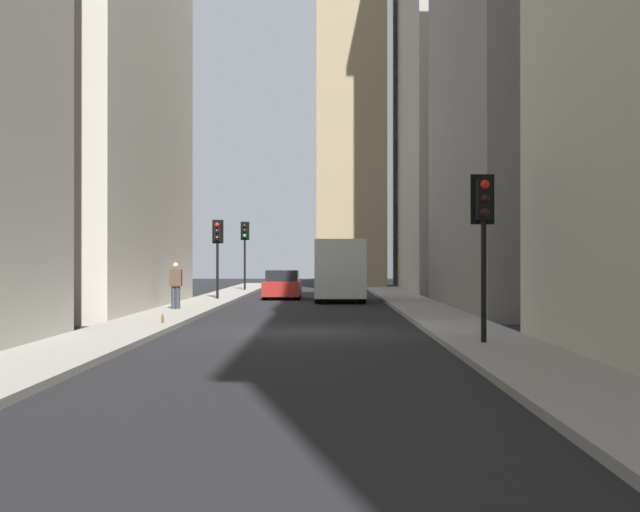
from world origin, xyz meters
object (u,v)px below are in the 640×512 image
(sedan_red, at_px, (282,285))
(traffic_light_far_junction, at_px, (245,240))
(delivery_truck, at_px, (340,270))
(traffic_light_foreground, at_px, (484,219))
(traffic_light_midblock, at_px, (217,241))
(pedestrian, at_px, (176,284))
(discarded_bottle, at_px, (163,319))

(sedan_red, bearing_deg, traffic_light_far_junction, 16.67)
(delivery_truck, height_order, sedan_red, delivery_truck)
(traffic_light_foreground, bearing_deg, delivery_truck, 7.22)
(delivery_truck, relative_size, traffic_light_far_junction, 1.58)
(sedan_red, height_order, traffic_light_midblock, traffic_light_midblock)
(traffic_light_midblock, distance_m, pedestrian, 8.84)
(traffic_light_midblock, xyz_separation_m, traffic_light_far_junction, (12.10, -0.15, 0.32))
(traffic_light_foreground, xyz_separation_m, discarded_bottle, (5.85, 8.07, -2.58))
(delivery_truck, xyz_separation_m, discarded_bottle, (-16.39, 5.26, -1.21))
(sedan_red, height_order, traffic_light_far_junction, traffic_light_far_junction)
(delivery_truck, bearing_deg, pedestrian, 146.01)
(pedestrian, xyz_separation_m, discarded_bottle, (-7.31, -0.87, -0.82))
(sedan_red, xyz_separation_m, discarded_bottle, (-19.05, 2.46, -0.42))
(traffic_light_midblock, xyz_separation_m, discarded_bottle, (-15.97, -0.40, -2.57))
(delivery_truck, height_order, traffic_light_far_junction, traffic_light_far_junction)
(traffic_light_far_junction, bearing_deg, pedestrian, 178.28)
(delivery_truck, distance_m, discarded_bottle, 17.25)
(discarded_bottle, bearing_deg, pedestrian, 6.76)
(traffic_light_midblock, distance_m, traffic_light_far_junction, 12.10)
(traffic_light_midblock, height_order, traffic_light_far_junction, traffic_light_far_junction)
(sedan_red, distance_m, traffic_light_foreground, 25.62)
(traffic_light_foreground, height_order, traffic_light_far_junction, traffic_light_far_junction)
(traffic_light_foreground, relative_size, traffic_light_far_junction, 0.90)
(traffic_light_midblock, bearing_deg, pedestrian, 176.90)
(traffic_light_midblock, bearing_deg, delivery_truck, -85.72)
(delivery_truck, bearing_deg, traffic_light_foreground, -172.78)
(sedan_red, height_order, pedestrian, pedestrian)
(traffic_light_foreground, height_order, discarded_bottle, traffic_light_foreground)
(traffic_light_far_junction, bearing_deg, delivery_truck, -154.78)
(traffic_light_midblock, xyz_separation_m, pedestrian, (-8.66, 0.47, -1.75))
(delivery_truck, height_order, discarded_bottle, delivery_truck)
(traffic_light_far_junction, relative_size, pedestrian, 2.40)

